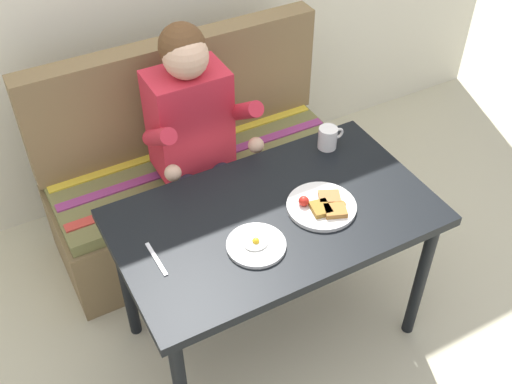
% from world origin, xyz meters
% --- Properties ---
extents(ground_plane, '(8.00, 8.00, 0.00)m').
position_xyz_m(ground_plane, '(0.00, 0.00, 0.00)').
color(ground_plane, beige).
extents(table, '(1.20, 0.70, 0.73)m').
position_xyz_m(table, '(0.00, 0.00, 0.65)').
color(table, black).
rests_on(table, ground).
extents(couch, '(1.44, 0.56, 1.00)m').
position_xyz_m(couch, '(0.00, 0.76, 0.33)').
color(couch, olive).
rests_on(couch, ground).
extents(person, '(0.45, 0.61, 1.21)m').
position_xyz_m(person, '(-0.05, 0.59, 0.74)').
color(person, red).
rests_on(person, ground).
extents(plate_breakfast, '(0.26, 0.26, 0.05)m').
position_xyz_m(plate_breakfast, '(0.17, -0.06, 0.74)').
color(plate_breakfast, white).
rests_on(plate_breakfast, table).
extents(plate_eggs, '(0.21, 0.21, 0.04)m').
position_xyz_m(plate_eggs, '(-0.14, -0.11, 0.74)').
color(plate_eggs, white).
rests_on(plate_eggs, table).
extents(coffee_mug, '(0.12, 0.08, 0.10)m').
position_xyz_m(coffee_mug, '(0.40, 0.25, 0.78)').
color(coffee_mug, white).
rests_on(coffee_mug, table).
extents(fork, '(0.02, 0.17, 0.00)m').
position_xyz_m(fork, '(-0.47, 0.00, 0.73)').
color(fork, silver).
rests_on(fork, table).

